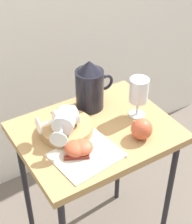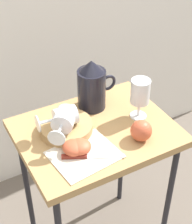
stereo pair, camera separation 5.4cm
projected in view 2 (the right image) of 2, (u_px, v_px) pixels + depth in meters
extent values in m
cube|color=silver|center=(31.00, 21.00, 1.64)|extent=(2.40, 0.03, 1.81)
cube|color=#AD8451|center=(96.00, 133.00, 1.34)|extent=(0.57, 0.44, 0.03)
cylinder|color=black|center=(168.00, 204.00, 1.52)|extent=(0.02, 0.02, 0.68)
cylinder|color=black|center=(27.00, 189.00, 1.59)|extent=(0.02, 0.02, 0.68)
cylinder|color=black|center=(122.00, 152.00, 1.77)|extent=(0.02, 0.02, 0.68)
cube|color=beige|center=(84.00, 155.00, 1.22)|extent=(0.24, 0.20, 0.00)
cylinder|color=#AD8451|center=(66.00, 127.00, 1.31)|extent=(0.19, 0.19, 0.03)
cylinder|color=black|center=(92.00, 89.00, 1.39)|extent=(0.11, 0.11, 0.16)
cylinder|color=orange|center=(92.00, 96.00, 1.41)|extent=(0.10, 0.10, 0.09)
cone|color=black|center=(91.00, 66.00, 1.33)|extent=(0.09, 0.09, 0.04)
torus|color=black|center=(108.00, 83.00, 1.42)|extent=(0.07, 0.01, 0.07)
cylinder|color=silver|center=(138.00, 116.00, 1.39)|extent=(0.06, 0.06, 0.00)
cylinder|color=silver|center=(139.00, 109.00, 1.37)|extent=(0.01, 0.01, 0.06)
cylinder|color=silver|center=(140.00, 91.00, 1.32)|extent=(0.07, 0.07, 0.09)
cylinder|color=orange|center=(140.00, 96.00, 1.33)|extent=(0.06, 0.06, 0.05)
cylinder|color=silver|center=(65.00, 116.00, 1.28)|extent=(0.08, 0.08, 0.07)
cylinder|color=silver|center=(47.00, 121.00, 1.25)|extent=(0.06, 0.01, 0.01)
cylinder|color=silver|center=(38.00, 124.00, 1.24)|extent=(0.01, 0.06, 0.06)
cylinder|color=silver|center=(64.00, 119.00, 1.26)|extent=(0.11, 0.11, 0.08)
cylinder|color=silver|center=(59.00, 132.00, 1.20)|extent=(0.05, 0.05, 0.01)
cylinder|color=silver|center=(56.00, 138.00, 1.18)|extent=(0.05, 0.04, 0.06)
ellipsoid|color=#C15133|center=(74.00, 148.00, 1.21)|extent=(0.08, 0.08, 0.04)
ellipsoid|color=#C15133|center=(80.00, 147.00, 1.22)|extent=(0.08, 0.08, 0.04)
sphere|color=#C15133|center=(141.00, 131.00, 1.26)|extent=(0.08, 0.08, 0.08)
cube|color=silver|center=(106.00, 156.00, 1.21)|extent=(0.12, 0.07, 0.00)
cube|color=maroon|center=(74.00, 156.00, 1.20)|extent=(0.08, 0.05, 0.01)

